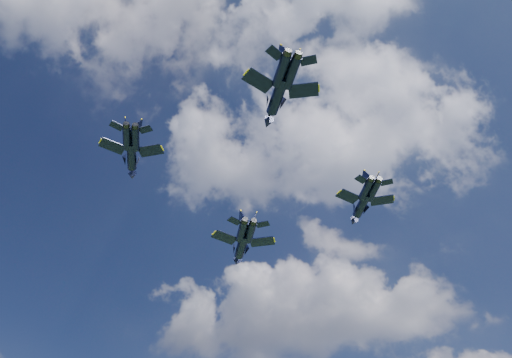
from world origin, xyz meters
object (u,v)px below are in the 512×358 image
at_px(jet_slot, 277,98).
at_px(jet_lead, 241,247).
at_px(jet_right, 361,206).
at_px(jet_left, 132,157).

bearing_deg(jet_slot, jet_lead, 84.39).
bearing_deg(jet_slot, jet_right, 42.92).
xyz_separation_m(jet_left, jet_right, (36.93, 22.38, -1.15)).
bearing_deg(jet_lead, jet_left, -138.53).
height_order(jet_lead, jet_left, jet_left).
height_order(jet_right, jet_slot, jet_right).
relative_size(jet_lead, jet_slot, 1.14).
distance_m(jet_right, jet_slot, 31.38).
height_order(jet_left, jet_right, jet_left).
height_order(jet_left, jet_slot, jet_left).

